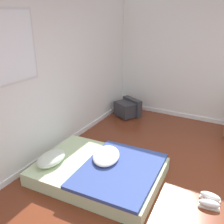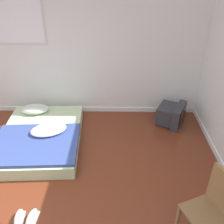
{
  "view_description": "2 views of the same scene",
  "coord_description": "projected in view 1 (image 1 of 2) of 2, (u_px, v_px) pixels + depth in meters",
  "views": [
    {
      "loc": [
        -2.74,
        -0.16,
        2.29
      ],
      "look_at": [
        0.92,
        1.85,
        0.61
      ],
      "focal_mm": 40.0,
      "sensor_mm": 36.0,
      "label": 1
    },
    {
      "loc": [
        1.15,
        -1.91,
        2.67
      ],
      "look_at": [
        1.09,
        1.79,
        0.44
      ],
      "focal_mm": 40.0,
      "sensor_mm": 36.0,
      "label": 2
    }
  ],
  "objects": [
    {
      "name": "wall_back",
      "position": [
        41.0,
        82.0,
        3.82
      ],
      "size": [
        7.94,
        0.08,
        2.6
      ],
      "color": "white",
      "rests_on": "ground_plane"
    },
    {
      "name": "mattress_bed",
      "position": [
        99.0,
        170.0,
        3.67
      ],
      "size": [
        1.41,
        1.85,
        0.34
      ],
      "color": "beige",
      "rests_on": "ground_plane"
    },
    {
      "name": "ground_plane",
      "position": [
        205.0,
        206.0,
        3.16
      ],
      "size": [
        20.0,
        20.0,
        0.0
      ],
      "primitive_type": "plane",
      "color": "maroon"
    },
    {
      "name": "crt_tv",
      "position": [
        128.0,
        108.0,
        5.84
      ],
      "size": [
        0.63,
        0.65,
        0.4
      ],
      "color": "#333338",
      "rests_on": "ground_plane"
    },
    {
      "name": "sneaker_pair",
      "position": [
        210.0,
        200.0,
        3.19
      ],
      "size": [
        0.29,
        0.28,
        0.1
      ],
      "color": "silver",
      "rests_on": "ground_plane"
    }
  ]
}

